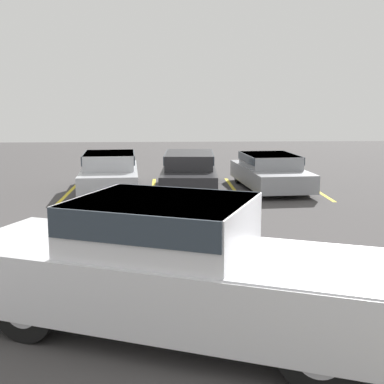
# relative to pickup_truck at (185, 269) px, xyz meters

# --- Properties ---
(ground_plane) EXTENTS (60.00, 60.00, 0.00)m
(ground_plane) POSITION_rel_pickup_truck_xyz_m (0.82, 0.25, -0.89)
(ground_plane) COLOR #423F3F
(stall_stripe_a) EXTENTS (0.12, 4.76, 0.01)m
(stall_stripe_a) POSITION_rel_pickup_truck_xyz_m (-3.41, 11.04, -0.89)
(stall_stripe_a) COLOR yellow
(stall_stripe_a) RESTS_ON ground_plane
(stall_stripe_b) EXTENTS (0.12, 4.76, 0.01)m
(stall_stripe_b) POSITION_rel_pickup_truck_xyz_m (-0.69, 11.04, -0.89)
(stall_stripe_b) COLOR yellow
(stall_stripe_b) RESTS_ON ground_plane
(stall_stripe_c) EXTENTS (0.12, 4.76, 0.01)m
(stall_stripe_c) POSITION_rel_pickup_truck_xyz_m (2.03, 11.04, -0.89)
(stall_stripe_c) COLOR yellow
(stall_stripe_c) RESTS_ON ground_plane
(stall_stripe_d) EXTENTS (0.12, 4.76, 0.01)m
(stall_stripe_d) POSITION_rel_pickup_truck_xyz_m (4.75, 11.04, -0.89)
(stall_stripe_d) COLOR yellow
(stall_stripe_d) RESTS_ON ground_plane
(pickup_truck) EXTENTS (6.42, 4.19, 1.78)m
(pickup_truck) POSITION_rel_pickup_truck_xyz_m (0.00, 0.00, 0.00)
(pickup_truck) COLOR silver
(pickup_truck) RESTS_ON ground_plane
(parked_sedan_a) EXTENTS (2.11, 4.49, 1.24)m
(parked_sedan_a) POSITION_rel_pickup_truck_xyz_m (-2.12, 11.08, -0.23)
(parked_sedan_a) COLOR #B7BABF
(parked_sedan_a) RESTS_ON ground_plane
(parked_sedan_b) EXTENTS (1.98, 4.86, 1.24)m
(parked_sedan_b) POSITION_rel_pickup_truck_xyz_m (0.53, 11.03, -0.23)
(parked_sedan_b) COLOR #232326
(parked_sedan_b) RESTS_ON ground_plane
(parked_sedan_c) EXTENTS (2.20, 4.54, 1.17)m
(parked_sedan_c) POSITION_rel_pickup_truck_xyz_m (3.26, 11.11, -0.26)
(parked_sedan_c) COLOR gray
(parked_sedan_c) RESTS_ON ground_plane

